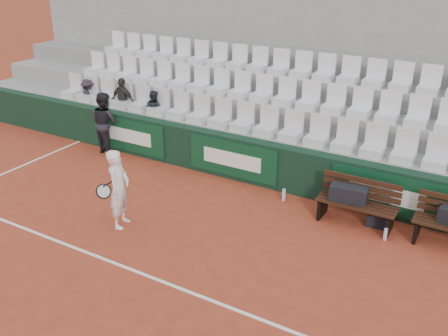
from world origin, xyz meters
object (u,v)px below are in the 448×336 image
bench_left (355,214)px  spectator_a (87,81)px  ball_kid (105,123)px  sports_bag_left (349,194)px  water_bottle_near (284,195)px  spectator_c (153,93)px  water_bottle_far (385,234)px  spectator_b (122,84)px  tennis_player (119,189)px  sports_bag_ground (378,220)px

bench_left → spectator_a: bearing=171.5°
ball_kid → spectator_a: bearing=-16.6°
sports_bag_left → spectator_a: bearing=171.4°
water_bottle_near → spectator_c: 4.41m
water_bottle_near → spectator_a: size_ratio=0.25×
water_bottle_far → spectator_b: spectator_b is taller
ball_kid → spectator_c: spectator_c is taller
spectator_c → water_bottle_near: bearing=168.7°
water_bottle_near → tennis_player: size_ratio=0.16×
ball_kid → sports_bag_left: bearing=-168.1°
water_bottle_near → water_bottle_far: 2.28m
bench_left → ball_kid: (-6.59, 0.38, 0.57)m
spectator_b → spectator_c: 1.02m
spectator_a → spectator_b: bearing=-158.4°
water_bottle_near → spectator_a: 6.56m
sports_bag_left → water_bottle_near: sports_bag_left is taller
ball_kid → spectator_c: 1.44m
sports_bag_left → water_bottle_far: bearing=-19.7°
sports_bag_ground → ball_kid: size_ratio=0.27×
water_bottle_near → bench_left: bearing=-7.7°
bench_left → sports_bag_left: size_ratio=2.15×
sports_bag_left → sports_bag_ground: 0.76m
sports_bag_left → tennis_player: bearing=-148.0°
sports_bag_left → spectator_b: bearing=169.8°
sports_bag_left → spectator_b: (-6.48, 1.17, 1.01)m
sports_bag_ground → spectator_b: (-7.07, 1.03, 1.48)m
sports_bag_ground → spectator_a: spectator_a is taller
sports_bag_left → sports_bag_ground: (0.59, 0.14, -0.47)m
sports_bag_left → spectator_b: spectator_b is taller
sports_bag_ground → ball_kid: bearing=178.3°
sports_bag_left → spectator_a: size_ratio=0.69×
tennis_player → ball_kid: 3.82m
sports_bag_ground → tennis_player: tennis_player is taller
sports_bag_ground → spectator_a: 8.50m
spectator_a → spectator_b: size_ratio=0.84×
water_bottle_far → ball_kid: size_ratio=0.15×
water_bottle_far → tennis_player: size_ratio=0.15×
bench_left → water_bottle_near: 1.59m
spectator_c → bench_left: bearing=170.3°
water_bottle_near → water_bottle_far: (2.22, -0.49, -0.01)m
sports_bag_ground → ball_kid: ball_kid is taller
tennis_player → spectator_a: 5.39m
sports_bag_ground → spectator_b: spectator_b is taller
water_bottle_far → spectator_c: bearing=166.9°
bench_left → tennis_player: size_ratio=0.97×
tennis_player → ball_kid: (-2.76, 2.65, 0.02)m
spectator_a → tennis_player: bearing=161.3°
tennis_player → ball_kid: size_ratio=0.97×
sports_bag_left → ball_kid: ball_kid is taller
sports_bag_ground → tennis_player: 4.94m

